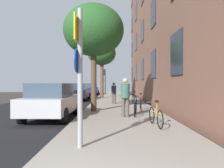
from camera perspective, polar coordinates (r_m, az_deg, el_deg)
ground_plane at (r=17.30m, az=-9.90°, el=-5.21°), size 41.80×41.80×0.00m
road_asphalt at (r=17.78m, az=-16.60°, el=-5.05°), size 7.00×38.00×0.01m
sidewalk at (r=17.04m, az=1.82°, el=-5.09°), size 4.20×38.00×0.12m
sign_post at (r=4.89m, az=-9.02°, el=4.50°), size 0.15×0.60×3.27m
traffic_light at (r=27.57m, az=-1.98°, el=1.94°), size 0.43×0.24×3.41m
tree_near at (r=11.45m, az=-4.97°, el=14.50°), size 3.26×3.26×5.75m
tree_far at (r=21.77m, az=-2.72°, el=8.38°), size 2.95×2.95×5.93m
bicycle_0 at (r=7.46m, az=12.24°, el=-8.71°), size 0.42×1.57×0.91m
bicycle_1 at (r=9.73m, az=6.68°, el=-6.51°), size 0.46×1.69×0.95m
bicycle_2 at (r=11.73m, az=8.12°, el=-5.34°), size 0.42×1.69×0.97m
bicycle_3 at (r=15.32m, az=6.37°, el=-4.06°), size 0.42×1.63×0.95m
bicycle_4 at (r=17.80m, az=4.07°, el=-3.55°), size 0.42×1.57×0.89m
pedestrian_0 at (r=9.20m, az=3.88°, el=-2.99°), size 0.53×0.53×1.75m
pedestrian_1 at (r=15.14m, az=0.64°, el=-2.12°), size 0.42×0.42×1.57m
car_0 at (r=9.80m, az=-16.19°, el=-4.42°), size 1.93×4.02×1.62m
car_1 at (r=19.71m, az=-9.11°, el=-2.09°), size 1.86×4.17×1.62m
car_2 at (r=29.32m, az=-5.48°, el=-1.34°), size 1.93×4.27×1.62m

